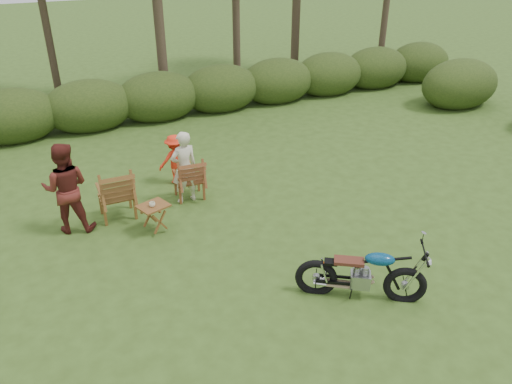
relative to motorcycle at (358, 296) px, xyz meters
name	(u,v)px	position (x,y,z in m)	size (l,w,h in m)	color
ground	(320,287)	(-0.42, 0.45, 0.00)	(80.00, 80.00, 0.00)	#324A18
motorcycle	(358,296)	(0.00, 0.00, 0.00)	(1.87, 0.71, 1.07)	#0C67A3
lawn_chair_right	(190,197)	(-1.28, 4.20, 0.00)	(0.64, 0.64, 0.93)	brown
lawn_chair_left	(119,216)	(-2.81, 4.06, 0.00)	(0.73, 0.73, 1.06)	brown
side_table	(155,218)	(-2.31, 3.20, 0.28)	(0.54, 0.46, 0.56)	brown
cup	(152,204)	(-2.33, 3.16, 0.60)	(0.11, 0.11, 0.09)	beige
adult_a	(187,201)	(-1.40, 4.08, 0.00)	(0.56, 0.37, 1.54)	beige
adult_b	(74,229)	(-3.69, 3.96, 0.00)	(0.85, 0.66, 1.74)	#5B1F1A
child	(177,182)	(-1.32, 5.01, 0.00)	(0.73, 0.42, 1.13)	red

